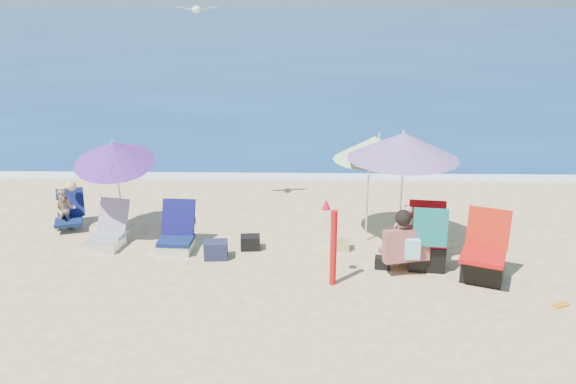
{
  "coord_description": "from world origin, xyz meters",
  "views": [
    {
      "loc": [
        -0.11,
        -8.33,
        4.38
      ],
      "look_at": [
        -0.3,
        1.0,
        1.1
      ],
      "focal_mm": 38.43,
      "sensor_mm": 36.0,
      "label": 1
    }
  ],
  "objects_px": {
    "chair_rainbow": "(109,234)",
    "umbrella_blue": "(114,153)",
    "umbrella_turquoise": "(404,146)",
    "camp_chair_left": "(484,260)",
    "camp_chair_right": "(426,245)",
    "umbrella_striped": "(375,148)",
    "chair_navy": "(176,238)",
    "person_center": "(404,239)",
    "seagull": "(197,9)",
    "furled_umbrella": "(332,240)",
    "person_left": "(66,209)"
  },
  "relations": [
    {
      "from": "chair_rainbow",
      "to": "camp_chair_left",
      "type": "height_order",
      "value": "camp_chair_left"
    },
    {
      "from": "umbrella_turquoise",
      "to": "furled_umbrella",
      "type": "xyz_separation_m",
      "value": [
        -1.17,
        -1.23,
        -1.1
      ]
    },
    {
      "from": "seagull",
      "to": "umbrella_blue",
      "type": "bearing_deg",
      "value": -142.61
    },
    {
      "from": "person_center",
      "to": "camp_chair_left",
      "type": "bearing_deg",
      "value": -16.42
    },
    {
      "from": "furled_umbrella",
      "to": "chair_navy",
      "type": "height_order",
      "value": "furled_umbrella"
    },
    {
      "from": "furled_umbrella",
      "to": "camp_chair_right",
      "type": "bearing_deg",
      "value": 21.01
    },
    {
      "from": "camp_chair_left",
      "to": "person_center",
      "type": "distance_m",
      "value": 1.21
    },
    {
      "from": "umbrella_turquoise",
      "to": "person_center",
      "type": "distance_m",
      "value": 1.49
    },
    {
      "from": "umbrella_striped",
      "to": "chair_navy",
      "type": "distance_m",
      "value": 3.68
    },
    {
      "from": "umbrella_blue",
      "to": "seagull",
      "type": "distance_m",
      "value": 2.86
    },
    {
      "from": "furled_umbrella",
      "to": "seagull",
      "type": "height_order",
      "value": "seagull"
    },
    {
      "from": "chair_rainbow",
      "to": "seagull",
      "type": "xyz_separation_m",
      "value": [
        1.47,
        1.4,
        3.64
      ]
    },
    {
      "from": "umbrella_turquoise",
      "to": "seagull",
      "type": "distance_m",
      "value": 4.27
    },
    {
      "from": "chair_navy",
      "to": "person_left",
      "type": "bearing_deg",
      "value": 158.79
    },
    {
      "from": "chair_rainbow",
      "to": "person_center",
      "type": "xyz_separation_m",
      "value": [
        4.91,
        -0.81,
        0.31
      ]
    },
    {
      "from": "person_left",
      "to": "umbrella_turquoise",
      "type": "bearing_deg",
      "value": -7.53
    },
    {
      "from": "chair_navy",
      "to": "camp_chair_right",
      "type": "distance_m",
      "value": 4.13
    },
    {
      "from": "umbrella_striped",
      "to": "chair_navy",
      "type": "xyz_separation_m",
      "value": [
        -3.34,
        -0.57,
        -1.43
      ]
    },
    {
      "from": "chair_navy",
      "to": "seagull",
      "type": "xyz_separation_m",
      "value": [
        0.28,
        1.55,
        3.62
      ]
    },
    {
      "from": "umbrella_striped",
      "to": "person_center",
      "type": "relative_size",
      "value": 1.8
    },
    {
      "from": "chair_navy",
      "to": "person_center",
      "type": "bearing_deg",
      "value": -9.97
    },
    {
      "from": "camp_chair_right",
      "to": "seagull",
      "type": "distance_m",
      "value": 5.57
    },
    {
      "from": "camp_chair_right",
      "to": "chair_rainbow",
      "type": "bearing_deg",
      "value": 171.97
    },
    {
      "from": "seagull",
      "to": "chair_rainbow",
      "type": "bearing_deg",
      "value": -136.43
    },
    {
      "from": "umbrella_striped",
      "to": "furled_umbrella",
      "type": "xyz_separation_m",
      "value": [
        -0.78,
        -1.74,
        -0.92
      ]
    },
    {
      "from": "chair_navy",
      "to": "camp_chair_right",
      "type": "height_order",
      "value": "camp_chair_right"
    },
    {
      "from": "chair_navy",
      "to": "chair_rainbow",
      "type": "bearing_deg",
      "value": 172.66
    },
    {
      "from": "umbrella_turquoise",
      "to": "camp_chair_left",
      "type": "distance_m",
      "value": 2.15
    },
    {
      "from": "chair_rainbow",
      "to": "person_left",
      "type": "distance_m",
      "value": 1.19
    },
    {
      "from": "chair_rainbow",
      "to": "umbrella_striped",
      "type": "bearing_deg",
      "value": 5.23
    },
    {
      "from": "camp_chair_left",
      "to": "umbrella_blue",
      "type": "bearing_deg",
      "value": 165.82
    },
    {
      "from": "chair_rainbow",
      "to": "camp_chair_left",
      "type": "bearing_deg",
      "value": -10.71
    },
    {
      "from": "umbrella_striped",
      "to": "umbrella_blue",
      "type": "xyz_separation_m",
      "value": [
        -4.42,
        -0.06,
        -0.09
      ]
    },
    {
      "from": "person_left",
      "to": "seagull",
      "type": "distance_m",
      "value": 4.26
    },
    {
      "from": "chair_navy",
      "to": "person_left",
      "type": "xyz_separation_m",
      "value": [
        -2.15,
        0.83,
        0.19
      ]
    },
    {
      "from": "umbrella_striped",
      "to": "person_left",
      "type": "height_order",
      "value": "umbrella_striped"
    },
    {
      "from": "furled_umbrella",
      "to": "camp_chair_left",
      "type": "distance_m",
      "value": 2.35
    },
    {
      "from": "furled_umbrella",
      "to": "person_center",
      "type": "relative_size",
      "value": 1.25
    },
    {
      "from": "umbrella_blue",
      "to": "chair_rainbow",
      "type": "height_order",
      "value": "umbrella_blue"
    },
    {
      "from": "camp_chair_left",
      "to": "seagull",
      "type": "xyz_separation_m",
      "value": [
        -4.59,
        2.54,
        3.51
      ]
    },
    {
      "from": "camp_chair_left",
      "to": "person_left",
      "type": "relative_size",
      "value": 1.24
    },
    {
      "from": "umbrella_blue",
      "to": "camp_chair_right",
      "type": "bearing_deg",
      "value": -12.05
    },
    {
      "from": "umbrella_turquoise",
      "to": "umbrella_striped",
      "type": "relative_size",
      "value": 1.18
    },
    {
      "from": "umbrella_striped",
      "to": "person_left",
      "type": "xyz_separation_m",
      "value": [
        -5.49,
        0.26,
        -1.24
      ]
    },
    {
      "from": "camp_chair_right",
      "to": "umbrella_turquoise",
      "type": "bearing_deg",
      "value": 118.15
    },
    {
      "from": "umbrella_striped",
      "to": "chair_navy",
      "type": "bearing_deg",
      "value": -170.35
    },
    {
      "from": "chair_rainbow",
      "to": "umbrella_blue",
      "type": "bearing_deg",
      "value": 73.02
    },
    {
      "from": "chair_rainbow",
      "to": "umbrella_turquoise",
      "type": "bearing_deg",
      "value": -1.14
    },
    {
      "from": "furled_umbrella",
      "to": "camp_chair_left",
      "type": "bearing_deg",
      "value": 4.5
    },
    {
      "from": "umbrella_striped",
      "to": "umbrella_blue",
      "type": "distance_m",
      "value": 4.42
    }
  ]
}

